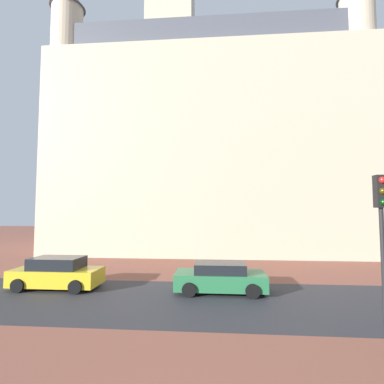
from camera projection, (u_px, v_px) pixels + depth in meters
ground_plane at (197, 298)px, 12.67m from camera, size 120.00×120.00×0.00m
street_asphalt_strip at (197, 301)px, 12.32m from camera, size 120.00×6.46×0.00m
landmark_building at (205, 144)px, 31.47m from camera, size 29.23×16.07×40.62m
car_green at (220, 278)px, 13.70m from camera, size 4.24×2.10×1.38m
car_yellow at (57, 273)px, 14.37m from camera, size 4.28×2.02×1.53m
traffic_light_pole at (382, 228)px, 7.83m from camera, size 0.28×0.34×4.81m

